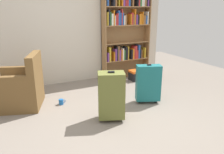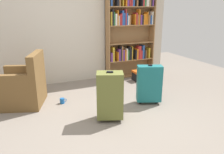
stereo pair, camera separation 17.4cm
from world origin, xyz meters
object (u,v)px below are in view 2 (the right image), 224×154
bookshelf (130,30)px  storage_box (143,75)px  suitcase_olive (110,95)px  armchair (23,87)px  mug (62,101)px  suitcase_teal (149,84)px

bookshelf → storage_box: 1.08m
suitcase_olive → armchair: bearing=135.7°
mug → storage_box: storage_box is taller
storage_box → suitcase_teal: suitcase_teal is taller
storage_box → suitcase_olive: size_ratio=0.62×
bookshelf → mug: 2.37m
bookshelf → suitcase_olive: 2.42m
storage_box → suitcase_olive: (-1.45, -1.48, 0.27)m
suitcase_teal → armchair: bearing=157.7°
bookshelf → storage_box: (0.14, -0.42, -0.99)m
armchair → mug: (0.60, -0.23, -0.27)m
mug → armchair: bearing=158.8°
bookshelf → suitcase_olive: (-1.31, -1.90, -0.72)m
bookshelf → mug: (-1.85, -1.02, -1.06)m
suitcase_olive → mug: bearing=121.5°
storage_box → bookshelf: bearing=108.5°
suitcase_teal → suitcase_olive: bearing=-161.2°
armchair → suitcase_olive: bearing=-44.3°
bookshelf → suitcase_olive: bearing=-124.6°
armchair → storage_box: armchair is taller
bookshelf → storage_box: size_ratio=4.30×
mug → suitcase_teal: suitcase_teal is taller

